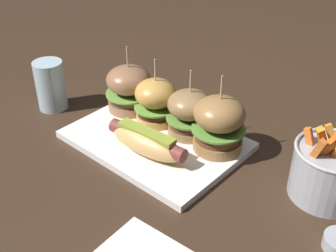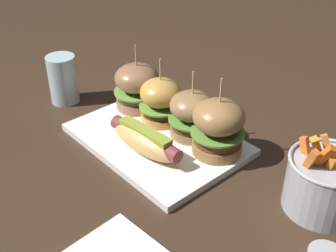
{
  "view_description": "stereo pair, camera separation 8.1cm",
  "coord_description": "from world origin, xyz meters",
  "px_view_note": "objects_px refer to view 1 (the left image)",
  "views": [
    {
      "loc": [
        0.48,
        -0.51,
        0.49
      ],
      "look_at": [
        0.03,
        0.0,
        0.05
      ],
      "focal_mm": 46.13,
      "sensor_mm": 36.0,
      "label": 1
    },
    {
      "loc": [
        0.54,
        -0.45,
        0.49
      ],
      "look_at": [
        0.03,
        0.0,
        0.05
      ],
      "focal_mm": 46.13,
      "sensor_mm": 36.0,
      "label": 2
    }
  ],
  "objects_px": {
    "platter_main": "(156,140)",
    "water_glass": "(51,85)",
    "slider_center_right": "(190,112)",
    "slider_center_left": "(156,101)",
    "fries_bucket": "(330,170)",
    "slider_far_left": "(129,88)",
    "slider_far_right": "(219,123)",
    "hot_dog": "(147,141)"
  },
  "relations": [
    {
      "from": "water_glass",
      "to": "fries_bucket",
      "type": "bearing_deg",
      "value": 12.36
    },
    {
      "from": "hot_dog",
      "to": "slider_far_right",
      "type": "xyz_separation_m",
      "value": [
        0.09,
        0.1,
        0.03
      ]
    },
    {
      "from": "slider_center_left",
      "to": "slider_far_left",
      "type": "bearing_deg",
      "value": 179.73
    },
    {
      "from": "slider_far_left",
      "to": "water_glass",
      "type": "relative_size",
      "value": 1.3
    },
    {
      "from": "slider_center_right",
      "to": "water_glass",
      "type": "relative_size",
      "value": 1.24
    },
    {
      "from": "slider_center_right",
      "to": "slider_far_right",
      "type": "height_order",
      "value": "slider_far_right"
    },
    {
      "from": "hot_dog",
      "to": "fries_bucket",
      "type": "distance_m",
      "value": 0.32
    },
    {
      "from": "slider_far_left",
      "to": "slider_far_right",
      "type": "bearing_deg",
      "value": 1.39
    },
    {
      "from": "slider_center_left",
      "to": "fries_bucket",
      "type": "xyz_separation_m",
      "value": [
        0.36,
        0.03,
        -0.01
      ]
    },
    {
      "from": "fries_bucket",
      "to": "water_glass",
      "type": "xyz_separation_m",
      "value": [
        -0.58,
        -0.13,
        0.01
      ]
    },
    {
      "from": "hot_dog",
      "to": "fries_bucket",
      "type": "bearing_deg",
      "value": 23.59
    },
    {
      "from": "slider_center_left",
      "to": "slider_center_right",
      "type": "bearing_deg",
      "value": 7.99
    },
    {
      "from": "hot_dog",
      "to": "slider_far_right",
      "type": "distance_m",
      "value": 0.14
    },
    {
      "from": "platter_main",
      "to": "hot_dog",
      "type": "bearing_deg",
      "value": -63.98
    },
    {
      "from": "slider_far_left",
      "to": "fries_bucket",
      "type": "distance_m",
      "value": 0.44
    },
    {
      "from": "slider_far_left",
      "to": "slider_far_right",
      "type": "height_order",
      "value": "slider_far_right"
    },
    {
      "from": "platter_main",
      "to": "slider_far_right",
      "type": "bearing_deg",
      "value": 24.83
    },
    {
      "from": "slider_far_right",
      "to": "water_glass",
      "type": "height_order",
      "value": "slider_far_right"
    },
    {
      "from": "hot_dog",
      "to": "slider_far_right",
      "type": "height_order",
      "value": "slider_far_right"
    },
    {
      "from": "slider_center_right",
      "to": "water_glass",
      "type": "height_order",
      "value": "slider_center_right"
    },
    {
      "from": "platter_main",
      "to": "slider_far_left",
      "type": "relative_size",
      "value": 2.3
    },
    {
      "from": "slider_far_left",
      "to": "slider_center_right",
      "type": "relative_size",
      "value": 1.05
    },
    {
      "from": "platter_main",
      "to": "fries_bucket",
      "type": "height_order",
      "value": "fries_bucket"
    },
    {
      "from": "platter_main",
      "to": "fries_bucket",
      "type": "bearing_deg",
      "value": 14.15
    },
    {
      "from": "hot_dog",
      "to": "water_glass",
      "type": "xyz_separation_m",
      "value": [
        -0.29,
        -0.0,
        0.02
      ]
    },
    {
      "from": "slider_center_left",
      "to": "platter_main",
      "type": "bearing_deg",
      "value": -48.17
    },
    {
      "from": "water_glass",
      "to": "slider_far_left",
      "type": "bearing_deg",
      "value": 32.23
    },
    {
      "from": "platter_main",
      "to": "water_glass",
      "type": "xyz_separation_m",
      "value": [
        -0.27,
        -0.05,
        0.05
      ]
    },
    {
      "from": "slider_far_right",
      "to": "slider_far_left",
      "type": "bearing_deg",
      "value": -178.61
    },
    {
      "from": "slider_far_right",
      "to": "fries_bucket",
      "type": "bearing_deg",
      "value": 7.8
    },
    {
      "from": "slider_far_left",
      "to": "slider_far_right",
      "type": "relative_size",
      "value": 0.95
    },
    {
      "from": "slider_far_left",
      "to": "fries_bucket",
      "type": "height_order",
      "value": "slider_far_left"
    },
    {
      "from": "slider_center_left",
      "to": "water_glass",
      "type": "height_order",
      "value": "slider_center_left"
    },
    {
      "from": "platter_main",
      "to": "fries_bucket",
      "type": "distance_m",
      "value": 0.33
    },
    {
      "from": "platter_main",
      "to": "slider_center_right",
      "type": "distance_m",
      "value": 0.09
    },
    {
      "from": "hot_dog",
      "to": "slider_far_right",
      "type": "bearing_deg",
      "value": 48.5
    },
    {
      "from": "slider_center_right",
      "to": "slider_far_left",
      "type": "bearing_deg",
      "value": -176.07
    },
    {
      "from": "platter_main",
      "to": "water_glass",
      "type": "bearing_deg",
      "value": -169.78
    },
    {
      "from": "slider_far_right",
      "to": "fries_bucket",
      "type": "height_order",
      "value": "slider_far_right"
    },
    {
      "from": "hot_dog",
      "to": "slider_center_right",
      "type": "bearing_deg",
      "value": 81.76
    },
    {
      "from": "slider_far_left",
      "to": "slider_far_right",
      "type": "xyz_separation_m",
      "value": [
        0.23,
        0.01,
        0.0
      ]
    },
    {
      "from": "platter_main",
      "to": "slider_far_right",
      "type": "height_order",
      "value": "slider_far_right"
    }
  ]
}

